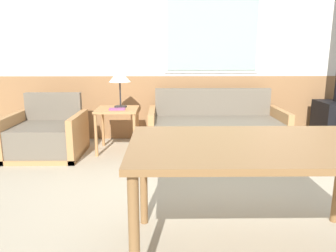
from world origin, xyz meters
name	(u,v)px	position (x,y,z in m)	size (l,w,h in m)	color
ground_plane	(258,219)	(0.00, 0.00, 0.00)	(16.00, 16.00, 0.00)	#B2A58C
wall_back	(214,50)	(0.00, 2.63, 1.37)	(7.20, 0.09, 2.70)	#996B42
couch	(215,131)	(-0.05, 2.01, 0.26)	(1.86, 0.83, 0.82)	#B27F4C
armchair	(47,137)	(-2.32, 1.76, 0.25)	(0.93, 0.85, 0.79)	#B27F4C
side_table	(117,116)	(-1.41, 1.94, 0.50)	(0.56, 0.56, 0.60)	#B27F4C
table_lamp	(120,77)	(-1.37, 2.04, 1.01)	(0.30, 0.30, 0.52)	#262628
book_stack	(117,109)	(-1.39, 1.84, 0.61)	(0.22, 0.14, 0.02)	#994C84
dining_table	(259,154)	(-0.17, -0.47, 0.70)	(1.65, 0.96, 0.78)	olive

